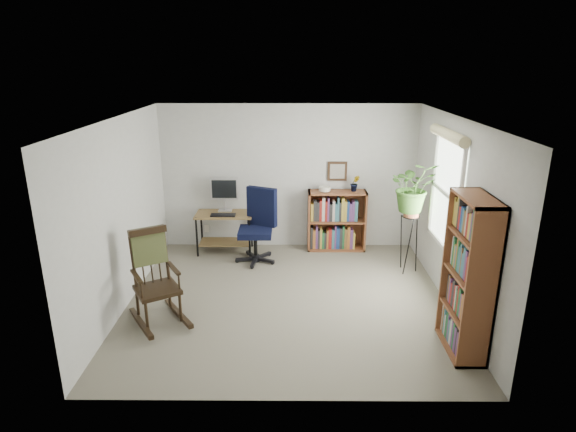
{
  "coord_description": "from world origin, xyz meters",
  "views": [
    {
      "loc": [
        0.04,
        -5.77,
        3.07
      ],
      "look_at": [
        0.0,
        0.4,
        1.05
      ],
      "focal_mm": 30.0,
      "sensor_mm": 36.0,
      "label": 1
    }
  ],
  "objects_px": {
    "desk": "(225,233)",
    "office_chair": "(255,226)",
    "low_bookshelf": "(337,221)",
    "tall_bookshelf": "(468,276)",
    "rocking_chair": "(156,277)"
  },
  "relations": [
    {
      "from": "office_chair",
      "to": "low_bookshelf",
      "type": "height_order",
      "value": "office_chair"
    },
    {
      "from": "tall_bookshelf",
      "to": "rocking_chair",
      "type": "bearing_deg",
      "value": 170.81
    },
    {
      "from": "desk",
      "to": "tall_bookshelf",
      "type": "relative_size",
      "value": 0.53
    },
    {
      "from": "office_chair",
      "to": "low_bookshelf",
      "type": "bearing_deg",
      "value": 46.74
    },
    {
      "from": "desk",
      "to": "office_chair",
      "type": "bearing_deg",
      "value": -37.71
    },
    {
      "from": "office_chair",
      "to": "tall_bookshelf",
      "type": "distance_m",
      "value": 3.44
    },
    {
      "from": "desk",
      "to": "office_chair",
      "type": "distance_m",
      "value": 0.72
    },
    {
      "from": "desk",
      "to": "tall_bookshelf",
      "type": "height_order",
      "value": "tall_bookshelf"
    },
    {
      "from": "desk",
      "to": "low_bookshelf",
      "type": "relative_size",
      "value": 0.92
    },
    {
      "from": "rocking_chair",
      "to": "low_bookshelf",
      "type": "distance_m",
      "value": 3.36
    },
    {
      "from": "desk",
      "to": "tall_bookshelf",
      "type": "distance_m",
      "value": 4.14
    },
    {
      "from": "low_bookshelf",
      "to": "office_chair",
      "type": "bearing_deg",
      "value": -158.01
    },
    {
      "from": "office_chair",
      "to": "tall_bookshelf",
      "type": "xyz_separation_m",
      "value": [
        2.44,
        -2.41,
        0.29
      ]
    },
    {
      "from": "low_bookshelf",
      "to": "desk",
      "type": "bearing_deg",
      "value": -176.3
    },
    {
      "from": "low_bookshelf",
      "to": "tall_bookshelf",
      "type": "height_order",
      "value": "tall_bookshelf"
    }
  ]
}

